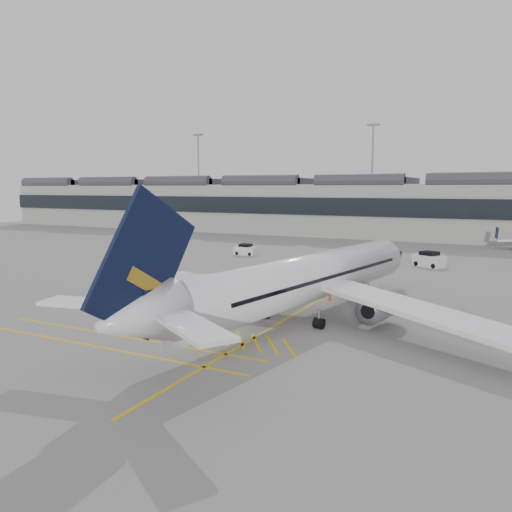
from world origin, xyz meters
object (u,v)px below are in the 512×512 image
at_px(ramp_agent_a, 256,282).
at_px(airliner_main, 304,280).
at_px(pushback_tug, 163,302).
at_px(belt_loader, 284,286).
at_px(ramp_agent_b, 254,289).
at_px(baggage_cart_a, 208,292).

bearing_deg(ramp_agent_a, airliner_main, -64.79).
bearing_deg(pushback_tug, ramp_agent_a, 78.42).
relative_size(ramp_agent_a, pushback_tug, 0.71).
bearing_deg(airliner_main, belt_loader, 132.71).
xyz_separation_m(belt_loader, ramp_agent_b, (-1.50, -3.64, 0.21)).
relative_size(airliner_main, ramp_agent_a, 23.25).
xyz_separation_m(baggage_cart_a, ramp_agent_b, (2.73, 3.68, -0.14)).
xyz_separation_m(airliner_main, baggage_cart_a, (-9.59, 1.17, -2.12)).
xyz_separation_m(belt_loader, baggage_cart_a, (-4.23, -7.32, 0.35)).
height_order(baggage_cart_a, ramp_agent_a, baggage_cart_a).
distance_m(baggage_cart_a, ramp_agent_a, 7.18).
relative_size(ramp_agent_a, ramp_agent_b, 1.04).
bearing_deg(baggage_cart_a, airliner_main, -16.06).
bearing_deg(baggage_cart_a, pushback_tug, -130.81).
xyz_separation_m(baggage_cart_a, pushback_tug, (-2.25, -3.65, -0.40)).
distance_m(belt_loader, ramp_agent_a, 2.99).
bearing_deg(belt_loader, airliner_main, -52.41).
bearing_deg(belt_loader, baggage_cart_a, -114.71).
height_order(ramp_agent_b, pushback_tug, ramp_agent_b).
bearing_deg(ramp_agent_a, ramp_agent_b, -86.66).
bearing_deg(ramp_agent_b, ramp_agent_a, -85.31).
height_order(airliner_main, ramp_agent_b, airliner_main).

